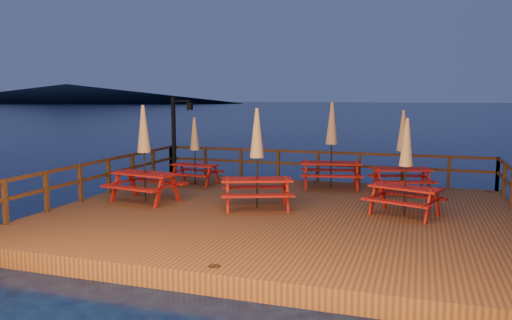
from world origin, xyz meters
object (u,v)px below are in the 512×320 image
object	(u,v)px
lamp_post	(177,129)
picnic_table_1	(332,144)
picnic_table_2	(402,150)
picnic_table_0	(257,157)

from	to	relation	value
lamp_post	picnic_table_1	world-z (taller)	lamp_post
picnic_table_2	picnic_table_0	bearing A→B (deg)	-152.76
picnic_table_0	picnic_table_1	xyz separation A→B (m)	(1.38, 3.71, 0.06)
lamp_post	picnic_table_1	size ratio (longest dim) A/B	1.06
picnic_table_0	picnic_table_1	size ratio (longest dim) A/B	0.96
lamp_post	picnic_table_0	world-z (taller)	lamp_post
lamp_post	picnic_table_1	distance (m)	6.11
picnic_table_0	picnic_table_2	distance (m)	5.04
picnic_table_1	picnic_table_2	distance (m)	2.28
picnic_table_1	picnic_table_2	world-z (taller)	picnic_table_1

